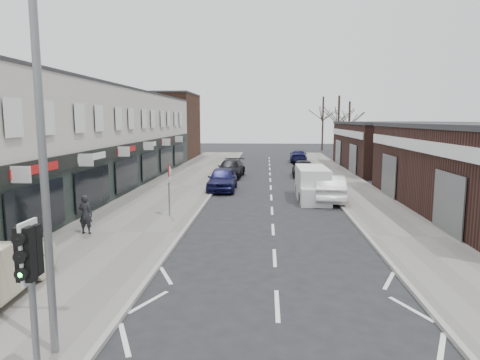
% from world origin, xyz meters
% --- Properties ---
extents(ground, '(160.00, 160.00, 0.00)m').
position_xyz_m(ground, '(0.00, 0.00, 0.00)').
color(ground, black).
rests_on(ground, ground).
extents(pavement_left, '(5.50, 64.00, 0.12)m').
position_xyz_m(pavement_left, '(-6.75, 22.00, 0.06)').
color(pavement_left, slate).
rests_on(pavement_left, ground).
extents(pavement_right, '(3.50, 64.00, 0.12)m').
position_xyz_m(pavement_right, '(5.75, 22.00, 0.06)').
color(pavement_right, slate).
rests_on(pavement_right, ground).
extents(shop_terrace_left, '(8.00, 41.00, 7.10)m').
position_xyz_m(shop_terrace_left, '(-13.50, 19.50, 3.55)').
color(shop_terrace_left, beige).
rests_on(shop_terrace_left, ground).
extents(brick_block_far, '(8.00, 10.00, 8.00)m').
position_xyz_m(brick_block_far, '(-13.50, 45.00, 4.00)').
color(brick_block_far, '#43271C').
rests_on(brick_block_far, ground).
extents(right_unit_far, '(10.00, 16.00, 4.50)m').
position_xyz_m(right_unit_far, '(12.50, 34.00, 2.25)').
color(right_unit_far, '#331B17').
rests_on(right_unit_far, ground).
extents(tree_far_a, '(3.60, 3.60, 8.00)m').
position_xyz_m(tree_far_a, '(9.00, 48.00, 0.00)').
color(tree_far_a, '#382D26').
rests_on(tree_far_a, ground).
extents(tree_far_b, '(3.60, 3.60, 7.50)m').
position_xyz_m(tree_far_b, '(11.50, 54.00, 0.00)').
color(tree_far_b, '#382D26').
rests_on(tree_far_b, ground).
extents(tree_far_c, '(3.60, 3.60, 8.50)m').
position_xyz_m(tree_far_c, '(8.50, 60.00, 0.00)').
color(tree_far_c, '#382D26').
rests_on(tree_far_c, ground).
extents(traffic_light, '(0.28, 0.60, 3.10)m').
position_xyz_m(traffic_light, '(-4.40, -2.02, 2.41)').
color(traffic_light, slate).
rests_on(traffic_light, pavement_left).
extents(street_lamp, '(2.23, 0.22, 8.00)m').
position_xyz_m(street_lamp, '(-4.53, -0.80, 4.62)').
color(street_lamp, slate).
rests_on(street_lamp, pavement_left).
extents(warning_sign, '(0.12, 0.80, 2.70)m').
position_xyz_m(warning_sign, '(-5.16, 12.00, 2.20)').
color(warning_sign, slate).
rests_on(warning_sign, pavement_left).
extents(white_van, '(1.83, 5.12, 1.99)m').
position_xyz_m(white_van, '(2.53, 17.58, 0.94)').
color(white_van, white).
rests_on(white_van, ground).
extents(pedestrian, '(0.65, 0.47, 1.67)m').
position_xyz_m(pedestrian, '(-7.96, 8.37, 0.96)').
color(pedestrian, black).
rests_on(pedestrian, pavement_left).
extents(parked_car_left_a, '(1.93, 4.74, 1.61)m').
position_xyz_m(parked_car_left_a, '(-3.40, 20.55, 0.81)').
color(parked_car_left_a, '#151642').
rests_on(parked_car_left_a, ground).
extents(parked_car_left_b, '(2.42, 5.29, 1.50)m').
position_xyz_m(parked_car_left_b, '(-3.40, 27.46, 0.75)').
color(parked_car_left_b, black).
rests_on(parked_car_left_b, ground).
extents(parked_car_right_a, '(2.11, 4.99, 1.60)m').
position_xyz_m(parked_car_right_a, '(3.50, 17.00, 0.80)').
color(parked_car_right_a, silver).
rests_on(parked_car_right_a, ground).
extents(parked_car_right_b, '(1.96, 4.56, 1.53)m').
position_xyz_m(parked_car_right_b, '(2.87, 28.42, 0.77)').
color(parked_car_right_b, black).
rests_on(parked_car_right_b, ground).
extents(parked_car_right_c, '(2.22, 4.88, 1.38)m').
position_xyz_m(parked_car_right_c, '(3.38, 41.35, 0.69)').
color(parked_car_right_c, '#14153F').
rests_on(parked_car_right_c, ground).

